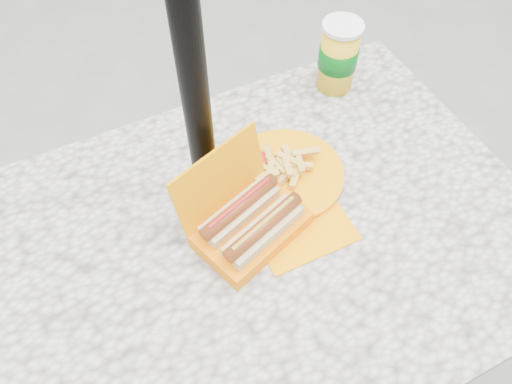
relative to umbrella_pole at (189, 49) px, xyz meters
name	(u,v)px	position (x,y,z in m)	size (l,w,h in m)	color
ground	(246,362)	(0.00, -0.16, -1.10)	(60.00, 60.00, 0.00)	slate
picnic_table	(241,269)	(0.00, -0.16, -0.46)	(1.20, 0.80, 0.75)	beige
umbrella_pole	(189,49)	(0.00, 0.00, 0.00)	(0.05, 0.05, 2.20)	black
hotdog_box	(249,222)	(0.03, -0.15, -0.31)	(0.25, 0.23, 0.17)	#F69200
fries_plate	(286,176)	(0.16, -0.06, -0.34)	(0.25, 0.32, 0.05)	#FF9A00
soda_cup	(338,56)	(0.40, 0.14, -0.26)	(0.09, 0.09, 0.17)	yellow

